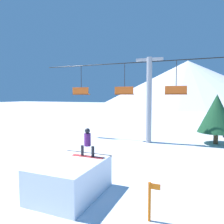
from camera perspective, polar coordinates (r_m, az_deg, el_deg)
The scene contains 8 objects.
ground_plane at distance 10.92m, azimuth -13.80°, elevation -18.72°, with size 220.00×220.00×0.00m, color white.
mountain_ridge at distance 97.47m, azimuth 19.10°, elevation 7.13°, with size 74.44×74.44×18.61m.
snow_ramp at distance 9.89m, azimuth -10.79°, elevation -16.68°, with size 2.45×3.27×1.44m.
snowboarder at distance 10.15m, azimuth -6.42°, elevation -7.96°, with size 1.57×0.30×1.33m.
chairlift at distance 19.73m, azimuth 9.64°, elevation 4.64°, with size 21.75×0.48×7.61m.
pine_tree_near at distance 21.01m, azimuth 25.66°, elevation -0.35°, with size 3.15×3.15×4.37m.
trail_marker at distance 8.04m, azimuth 9.89°, elevation -21.76°, with size 0.41×0.10×1.35m.
distant_skier at distance 24.86m, azimuth 27.17°, elevation -4.41°, with size 0.24×0.24×1.23m.
Camera 1 is at (6.01, -8.06, 4.27)m, focal length 35.00 mm.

